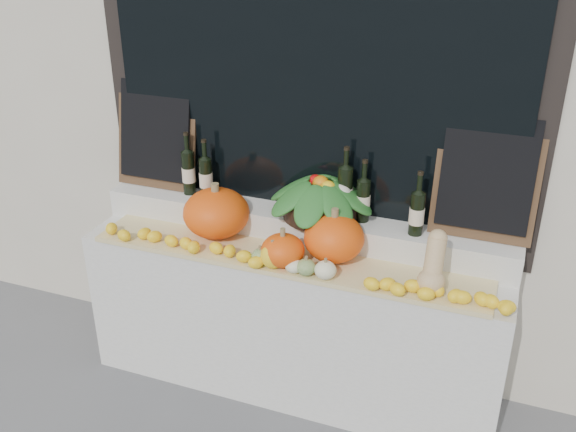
{
  "coord_description": "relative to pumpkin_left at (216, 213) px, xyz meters",
  "views": [
    {
      "loc": [
        1.03,
        -1.28,
        2.55
      ],
      "look_at": [
        0.0,
        1.45,
        1.12
      ],
      "focal_mm": 40.0,
      "sensor_mm": 36.0,
      "label": 1
    }
  ],
  "objects": [
    {
      "name": "lemon_heap",
      "position": [
        0.44,
        -0.22,
        -0.1
      ],
      "size": [
        2.2,
        0.16,
        0.06
      ],
      "primitive_type": null,
      "color": "yellow",
      "rests_on": "straw_bedding"
    },
    {
      "name": "pumpkin_center",
      "position": [
        0.45,
        -0.18,
        -0.05
      ],
      "size": [
        0.24,
        0.24,
        0.16
      ],
      "primitive_type": "ellipsoid",
      "rotation": [
        0.0,
        0.0,
        -0.12
      ],
      "color": "#FF580D",
      "rests_on": "straw_bedding"
    },
    {
      "name": "display_sill",
      "position": [
        0.44,
        0.02,
        -0.6
      ],
      "size": [
        2.3,
        0.55,
        0.88
      ],
      "primitive_type": "cube",
      "color": "silver",
      "rests_on": "ground"
    },
    {
      "name": "decorative_gourds",
      "position": [
        0.51,
        -0.22,
        -0.08
      ],
      "size": [
        0.45,
        0.12,
        0.16
      ],
      "color": "#2A611D",
      "rests_on": "straw_bedding"
    },
    {
      "name": "pumpkin_left",
      "position": [
        0.0,
        0.0,
        0.0
      ],
      "size": [
        0.46,
        0.46,
        0.26
      ],
      "primitive_type": "ellipsoid",
      "rotation": [
        0.0,
        0.0,
        0.33
      ],
      "color": "#FF580D",
      "rests_on": "straw_bedding"
    },
    {
      "name": "butternut_squash",
      "position": [
        1.19,
        -0.14,
        -0.01
      ],
      "size": [
        0.13,
        0.2,
        0.28
      ],
      "color": "tan",
      "rests_on": "straw_bedding"
    },
    {
      "name": "wine_bottle_near_right",
      "position": [
        0.76,
        0.19,
        0.12
      ],
      "size": [
        0.08,
        0.08,
        0.34
      ],
      "color": "black",
      "rests_on": "rear_tier"
    },
    {
      "name": "rear_tier",
      "position": [
        0.44,
        0.17,
        -0.08
      ],
      "size": [
        2.3,
        0.25,
        0.16
      ],
      "primitive_type": "cube",
      "color": "silver",
      "rests_on": "display_sill"
    },
    {
      "name": "chalkboard_left",
      "position": [
        -0.48,
        0.23,
        0.32
      ],
      "size": [
        0.5,
        0.15,
        0.61
      ],
      "rotation": [
        -0.2,
        0.0,
        0.0
      ],
      "color": "#4C331E",
      "rests_on": "rear_tier"
    },
    {
      "name": "pumpkin_right",
      "position": [
        0.68,
        -0.03,
        -0.01
      ],
      "size": [
        0.4,
        0.4,
        0.25
      ],
      "primitive_type": "ellipsoid",
      "rotation": [
        0.0,
        0.0,
        -0.39
      ],
      "color": "#FF580D",
      "rests_on": "straw_bedding"
    },
    {
      "name": "straw_bedding",
      "position": [
        0.44,
        -0.11,
        -0.14
      ],
      "size": [
        2.1,
        0.32,
        0.02
      ],
      "primitive_type": "cube",
      "color": "tan",
      "rests_on": "display_sill"
    },
    {
      "name": "wine_bottle_far_left",
      "position": [
        -0.26,
        0.18,
        0.13
      ],
      "size": [
        0.08,
        0.08,
        0.37
      ],
      "color": "black",
      "rests_on": "rear_tier"
    },
    {
      "name": "chalkboard_right",
      "position": [
        1.36,
        0.23,
        0.32
      ],
      "size": [
        0.5,
        0.15,
        0.61
      ],
      "rotation": [
        -0.2,
        0.0,
        0.0
      ],
      "color": "#4C331E",
      "rests_on": "rear_tier"
    },
    {
      "name": "wine_bottle_near_left",
      "position": [
        -0.14,
        0.17,
        0.12
      ],
      "size": [
        0.08,
        0.08,
        0.34
      ],
      "color": "black",
      "rests_on": "rear_tier"
    },
    {
      "name": "wine_bottle_far_right",
      "position": [
        1.05,
        0.13,
        0.12
      ],
      "size": [
        0.08,
        0.08,
        0.34
      ],
      "color": "black",
      "rests_on": "rear_tier"
    },
    {
      "name": "wine_bottle_tall",
      "position": [
        0.66,
        0.18,
        0.15
      ],
      "size": [
        0.08,
        0.08,
        0.4
      ],
      "color": "black",
      "rests_on": "rear_tier"
    },
    {
      "name": "produce_bowl",
      "position": [
        0.54,
        0.15,
        0.12
      ],
      "size": [
        0.6,
        0.6,
        0.24
      ],
      "color": "black",
      "rests_on": "rear_tier"
    }
  ]
}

